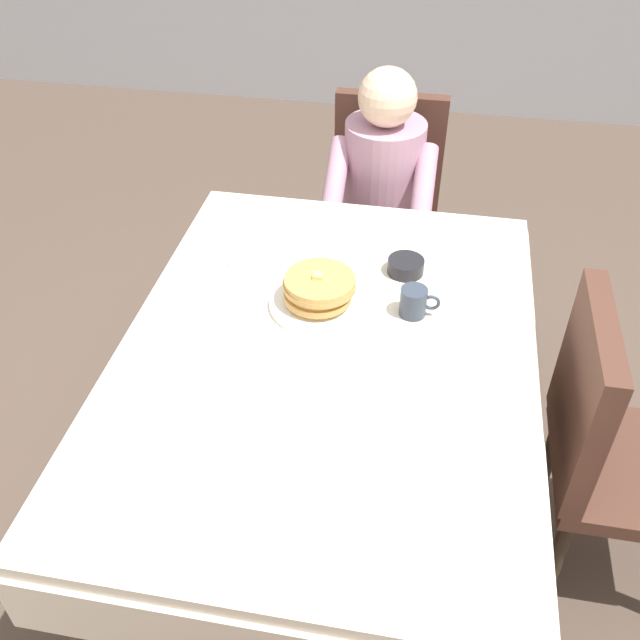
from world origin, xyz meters
TOP-DOWN VIEW (x-y plane):
  - ground_plane at (0.00, 0.00)m, footprint 14.00×14.00m
  - dining_table_main at (0.00, 0.00)m, footprint 1.12×1.52m
  - chair_diner at (0.03, 1.17)m, footprint 0.44×0.45m
  - diner_person at (0.03, 1.01)m, footprint 0.40×0.43m
  - chair_right_side at (0.77, 0.00)m, footprint 0.45×0.44m
  - plate_breakfast at (-0.06, 0.18)m, footprint 0.28×0.28m
  - breakfast_stack at (-0.06, 0.17)m, footprint 0.21×0.21m
  - cup_coffee at (0.21, 0.19)m, footprint 0.11×0.08m
  - bowl_butter at (0.17, 0.38)m, footprint 0.11×0.11m
  - syrup_pitcher at (-0.33, 0.28)m, footprint 0.08×0.08m
  - fork_left_of_plate at (-0.25, 0.16)m, footprint 0.04×0.18m
  - knife_right_of_plate at (0.13, 0.16)m, footprint 0.03×0.20m
  - spoon_near_edge at (-0.10, -0.12)m, footprint 0.15×0.05m
  - napkin_folded at (-0.36, -0.04)m, footprint 0.19×0.15m

SIDE VIEW (x-z plane):
  - ground_plane at x=0.00m, z-range 0.00..0.00m
  - chair_diner at x=0.03m, z-range 0.06..0.99m
  - chair_right_side at x=0.77m, z-range 0.06..0.99m
  - dining_table_main at x=0.00m, z-range 0.28..1.02m
  - diner_person at x=0.03m, z-range 0.11..1.23m
  - fork_left_of_plate at x=-0.25m, z-range 0.74..0.74m
  - knife_right_of_plate at x=0.13m, z-range 0.74..0.74m
  - spoon_near_edge at x=-0.10m, z-range 0.74..0.74m
  - napkin_folded at x=-0.36m, z-range 0.74..0.75m
  - plate_breakfast at x=-0.06m, z-range 0.74..0.76m
  - bowl_butter at x=0.17m, z-range 0.74..0.78m
  - syrup_pitcher at x=-0.33m, z-range 0.74..0.81m
  - cup_coffee at x=0.21m, z-range 0.74..0.83m
  - breakfast_stack at x=-0.06m, z-range 0.75..0.85m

